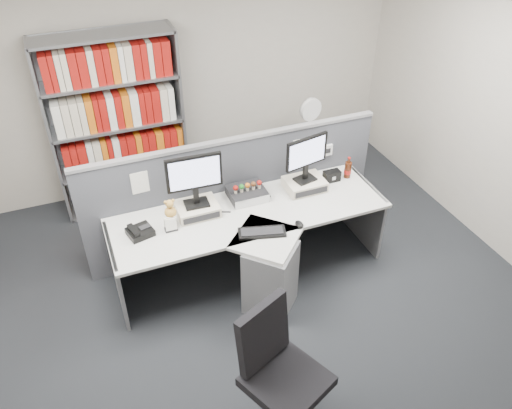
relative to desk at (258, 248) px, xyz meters
name	(u,v)px	position (x,y,z in m)	size (l,w,h in m)	color
ground	(283,328)	(0.00, -0.60, -0.46)	(5.50, 5.50, 0.00)	#25272C
room_shell	(291,154)	(0.00, -0.60, 1.33)	(5.04, 5.54, 2.72)	#BDB5A9
partition	(234,193)	(0.00, 0.65, 0.19)	(3.00, 0.08, 1.27)	#494B52
desk	(258,248)	(0.00, 0.00, 0.00)	(2.60, 1.20, 0.72)	silver
monitor_riser_left	(197,209)	(-0.45, 0.38, 0.31)	(0.38, 0.31, 0.10)	beige
monitor_riser_right	(305,184)	(0.65, 0.38, 0.31)	(0.38, 0.31, 0.10)	beige
monitor_left	(194,177)	(-0.45, 0.38, 0.67)	(0.50, 0.17, 0.51)	black
monitor_right	(307,155)	(0.65, 0.38, 0.64)	(0.46, 0.18, 0.47)	black
desktop_pc	(247,194)	(0.06, 0.45, 0.31)	(0.35, 0.31, 0.09)	black
figurines	(248,186)	(0.06, 0.43, 0.41)	(0.29, 0.05, 0.09)	beige
keyboard	(262,232)	(-0.01, -0.11, 0.28)	(0.44, 0.26, 0.03)	black
mouse	(299,224)	(0.34, -0.14, 0.28)	(0.07, 0.11, 0.04)	black
desk_phone	(140,232)	(-1.01, 0.27, 0.30)	(0.25, 0.23, 0.09)	black
desk_calendar	(171,225)	(-0.74, 0.23, 0.32)	(0.11, 0.08, 0.13)	black
plush_toy	(170,210)	(-0.72, 0.29, 0.44)	(0.11, 0.11, 0.18)	gold
speaker	(332,176)	(0.96, 0.41, 0.32)	(0.17, 0.09, 0.11)	black
cola_bottle	(348,170)	(1.14, 0.41, 0.35)	(0.07, 0.07, 0.23)	#3F190A
shelving_unit	(118,128)	(-0.90, 1.85, 0.52)	(1.41, 0.40, 2.00)	gray
filing_cabinet	(307,160)	(1.20, 1.40, -0.11)	(0.45, 0.61, 0.70)	gray
desk_fan	(310,112)	(1.20, 1.40, 0.53)	(0.27, 0.16, 0.46)	white
office_chair	(278,370)	(-0.40, -1.35, 0.11)	(0.70, 0.69, 1.06)	silver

